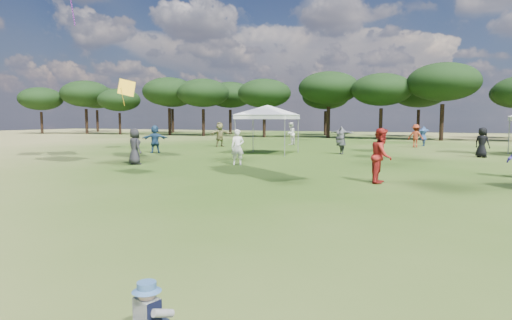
{
  "coord_description": "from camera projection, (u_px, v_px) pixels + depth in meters",
  "views": [
    {
      "loc": [
        2.58,
        -1.65,
        2.12
      ],
      "look_at": [
        0.23,
        4.0,
        1.53
      ],
      "focal_mm": 30.0,
      "sensor_mm": 36.0,
      "label": 1
    }
  ],
  "objects": [
    {
      "name": "tree_line",
      "position": [
        434.0,
        87.0,
        44.84
      ],
      "size": [
        108.78,
        17.63,
        7.77
      ],
      "color": "black",
      "rests_on": "ground"
    },
    {
      "name": "tent_left",
      "position": [
        268.0,
        107.0,
        25.77
      ],
      "size": [
        6.48,
        6.48,
        3.26
      ],
      "rotation": [
        0.0,
        0.0,
        0.04
      ],
      "color": "gray",
      "rests_on": "ground"
    },
    {
      "name": "toddler",
      "position": [
        150.0,
        314.0,
        4.08
      ],
      "size": [
        0.44,
        0.47,
        0.59
      ],
      "rotation": [
        0.0,
        0.0,
        -0.32
      ],
      "color": "black",
      "rests_on": "ground"
    },
    {
      "name": "festival_crowd",
      "position": [
        355.0,
        140.0,
        25.37
      ],
      "size": [
        28.47,
        22.74,
        1.88
      ],
      "color": "#47474C",
      "rests_on": "ground"
    }
  ]
}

